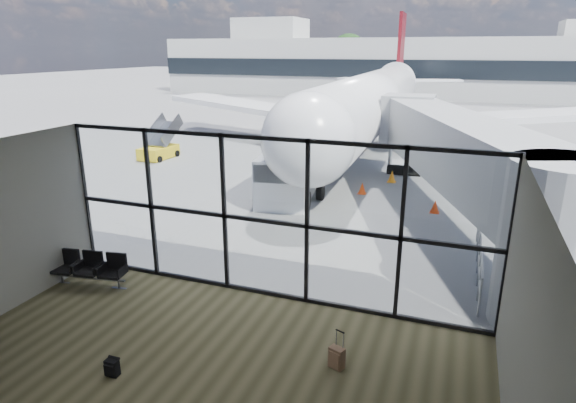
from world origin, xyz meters
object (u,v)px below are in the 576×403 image
Objects in this scene: airliner at (374,100)px; service_van at (288,174)px; seating_row at (91,267)px; backpack at (112,368)px; suitcase at (337,358)px; mobile_stairs at (159,150)px; belt_loader at (294,138)px.

airliner reaches higher than service_van.
backpack is at bearing -52.95° from seating_row.
mobile_stairs is (-15.81, 16.46, 0.24)m from suitcase.
belt_loader is 9.28m from mobile_stairs.
belt_loader is at bearing -144.60° from airliner.
belt_loader reaches higher than seating_row.
belt_loader is at bearing 132.45° from suitcase.
seating_row is at bearing -168.99° from suitcase.
suitcase is 0.21× the size of belt_loader.
mobile_stairs reaches higher than backpack.
service_van reaches higher than belt_loader.
mobile_stairs is at bearing -148.19° from belt_loader.
backpack is 0.01× the size of airliner.
backpack is (3.36, -3.22, -0.35)m from seating_row.
mobile_stairs reaches higher than belt_loader.
service_van is at bearing -23.24° from mobile_stairs.
seating_row is 0.72× the size of mobile_stairs.
backpack is 13.37m from service_van.
mobile_stairs is at bearing 120.81° from backpack.
seating_row is at bearing 135.08° from backpack.
airliner reaches higher than belt_loader.
suitcase is at bearing -80.01° from belt_loader.
seating_row is 2.52× the size of suitcase.
service_van is (-1.01, -15.07, -1.95)m from airliner.
suitcase is at bearing -74.77° from service_van.
backpack is 25.18m from belt_loader.
airliner reaches higher than mobile_stairs.
suitcase is 12.62m from service_van.
seating_row is 17.15m from mobile_stairs.
service_van is (-5.31, 11.42, 0.85)m from suitcase.
airliner is at bearing 119.98° from suitcase.
seating_row reaches higher than backpack.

